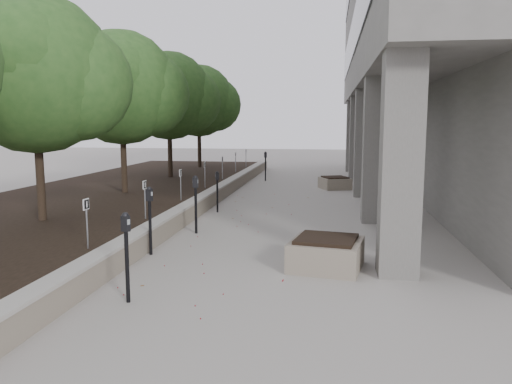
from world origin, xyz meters
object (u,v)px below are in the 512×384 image
Objects in this scene: crabapple_tree_3 at (122,112)px; parking_meter_2 at (150,221)px; parking_meter_3 at (196,205)px; planter_back at (335,183)px; crabapple_tree_2 at (36,108)px; crabapple_tree_5 at (199,116)px; parking_meter_1 at (127,258)px; crabapple_tree_4 at (169,115)px; planter_front at (326,253)px; parking_meter_5 at (265,166)px; parking_meter_4 at (217,192)px.

parking_meter_2 is at bearing -62.80° from crabapple_tree_3.
planter_back is at bearing 68.26° from parking_meter_3.
planter_back is (7.18, 10.03, -2.86)m from crabapple_tree_2.
crabapple_tree_5 is 3.83× the size of parking_meter_1.
crabapple_tree_4 reaches higher than parking_meter_2.
planter_front is at bearing 58.12° from parking_meter_1.
parking_meter_5 reaches higher than planter_front.
crabapple_tree_5 is 18.37m from planter_front.
crabapple_tree_5 is 3.85× the size of parking_meter_5.
parking_meter_2 is 13.78m from parking_meter_5.
parking_meter_4 reaches higher than planter_back.
crabapple_tree_4 reaches higher than planter_front.
crabapple_tree_2 is 4.89× the size of planter_back.
parking_meter_3 reaches higher than parking_meter_4.
crabapple_tree_4 is 3.85× the size of parking_meter_5.
crabapple_tree_4 is 3.71× the size of parking_meter_3.
crabapple_tree_4 is 13.95m from planter_front.
crabapple_tree_3 is at bearing -117.86° from parking_meter_5.
crabapple_tree_4 is 7.53m from parking_meter_4.
crabapple_tree_3 and crabapple_tree_4 have the same top height.
parking_meter_5 is (0.39, 8.62, 0.06)m from parking_meter_4.
parking_meter_4 is at bearing -72.52° from crabapple_tree_5.
crabapple_tree_2 is 1.00× the size of crabapple_tree_3.
parking_meter_1 is 4.92m from parking_meter_3.
crabapple_tree_5 is 3.71× the size of parking_meter_3.
planter_front is at bearing -44.44° from crabapple_tree_3.
crabapple_tree_2 and crabapple_tree_3 have the same top height.
parking_meter_4 is at bearing 113.57° from parking_meter_1.
crabapple_tree_3 is 4.46m from parking_meter_4.
planter_front is 11.81m from planter_back.
crabapple_tree_3 is at bearing -144.98° from planter_back.
planter_front is (6.92, -16.78, -2.82)m from crabapple_tree_5.
crabapple_tree_2 is 4.44m from parking_meter_3.
parking_meter_2 is (3.25, -6.32, -2.39)m from crabapple_tree_3.
parking_meter_1 is 3.82m from planter_front.
crabapple_tree_5 is at bearing 115.38° from parking_meter_2.
parking_meter_1 is (3.90, -19.08, -2.41)m from crabapple_tree_5.
planter_front is at bearing -59.59° from crabapple_tree_4.
parking_meter_3 reaches higher than parking_meter_5.
planter_front is at bearing 6.98° from parking_meter_2.
parking_meter_3 reaches higher than parking_meter_1.
parking_meter_4 is at bearing -60.33° from crabapple_tree_4.
parking_meter_1 is at bearing -87.85° from parking_meter_3.
parking_meter_2 reaches higher than planter_front.
parking_meter_1 reaches higher than planter_back.
parking_meter_4 is (3.52, -1.18, -2.48)m from crabapple_tree_3.
crabapple_tree_2 reaches higher than parking_meter_4.
parking_meter_1 is at bearing -74.53° from crabapple_tree_4.
crabapple_tree_5 reaches higher than parking_meter_2.
parking_meter_5 is at bearing 143.54° from planter_back.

